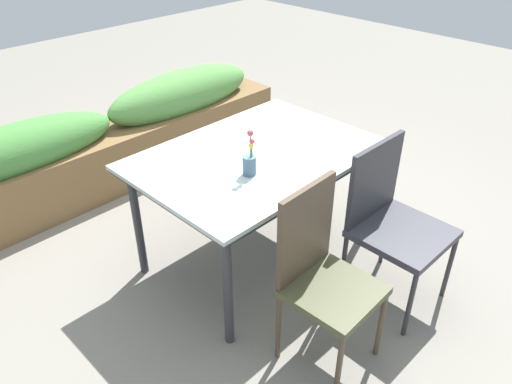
% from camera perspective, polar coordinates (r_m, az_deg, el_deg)
% --- Properties ---
extents(ground_plane, '(12.00, 12.00, 0.00)m').
position_cam_1_polar(ground_plane, '(3.37, 0.15, -6.93)').
color(ground_plane, gray).
extents(dining_table, '(1.40, 0.99, 0.78)m').
position_cam_1_polar(dining_table, '(2.93, 0.00, 3.42)').
color(dining_table, '#B2C6C1').
rests_on(dining_table, ground).
extents(chair_near_right, '(0.48, 0.48, 0.95)m').
position_cam_1_polar(chair_near_right, '(2.87, 15.37, -2.73)').
color(chair_near_right, '#34353E').
rests_on(chair_near_right, ground).
extents(chair_near_left, '(0.42, 0.42, 0.97)m').
position_cam_1_polar(chair_near_left, '(2.43, 7.57, -8.93)').
color(chair_near_left, '#46482E').
rests_on(chair_near_left, ground).
extents(flower_vase, '(0.07, 0.07, 0.26)m').
position_cam_1_polar(flower_vase, '(2.65, -0.74, 3.48)').
color(flower_vase, slate).
rests_on(flower_vase, dining_table).
extents(planter_box, '(3.20, 0.45, 0.78)m').
position_cam_1_polar(planter_box, '(4.12, -16.05, 5.64)').
color(planter_box, brown).
rests_on(planter_box, ground).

